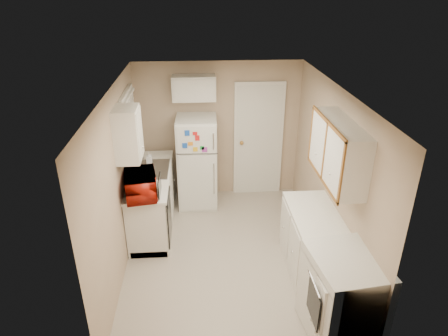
{
  "coord_description": "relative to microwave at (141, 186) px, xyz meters",
  "views": [
    {
      "loc": [
        -0.36,
        -4.62,
        3.59
      ],
      "look_at": [
        0.0,
        0.5,
        1.15
      ],
      "focal_mm": 32.0,
      "sensor_mm": 36.0,
      "label": 1
    }
  ],
  "objects": [
    {
      "name": "wall_left",
      "position": [
        -0.25,
        -0.22,
        0.15
      ],
      "size": [
        3.8,
        3.8,
        0.0
      ],
      "primitive_type": "plane",
      "color": "tan",
      "rests_on": "floor"
    },
    {
      "name": "refrigerator",
      "position": [
        0.77,
        1.28,
        -0.26
      ],
      "size": [
        0.67,
        0.65,
        1.58
      ],
      "primitive_type": "cube",
      "rotation": [
        0.0,
        0.0,
        -0.03
      ],
      "color": "silver",
      "rests_on": "floor"
    },
    {
      "name": "wall_front",
      "position": [
        1.15,
        -2.12,
        0.15
      ],
      "size": [
        2.8,
        2.8,
        0.0
      ],
      "primitive_type": "plane",
      "color": "tan",
      "rests_on": "floor"
    },
    {
      "name": "soap_bottle",
      "position": [
        0.0,
        1.07,
        -0.05
      ],
      "size": [
        0.09,
        0.09,
        0.19
      ],
      "primitive_type": "imported",
      "rotation": [
        0.0,
        0.0,
        0.03
      ],
      "color": "silver",
      "rests_on": "left_counter"
    },
    {
      "name": "ceiling",
      "position": [
        1.15,
        -0.22,
        1.35
      ],
      "size": [
        3.8,
        3.8,
        0.0
      ],
      "primitive_type": "plane",
      "color": "white",
      "rests_on": "floor"
    },
    {
      "name": "left_counter",
      "position": [
        0.05,
        0.68,
        -0.6
      ],
      "size": [
        0.6,
        1.8,
        0.9
      ],
      "primitive_type": "cube",
      "color": "silver",
      "rests_on": "floor"
    },
    {
      "name": "right_counter",
      "position": [
        2.25,
        -1.02,
        -0.6
      ],
      "size": [
        0.6,
        2.0,
        0.9
      ],
      "primitive_type": "cube",
      "color": "silver",
      "rests_on": "floor"
    },
    {
      "name": "dishwasher",
      "position": [
        0.34,
        0.08,
        -0.56
      ],
      "size": [
        0.03,
        0.58,
        0.72
      ],
      "primitive_type": "cube",
      "color": "black",
      "rests_on": "floor"
    },
    {
      "name": "cabinet_over_fridge",
      "position": [
        0.75,
        1.53,
        0.95
      ],
      "size": [
        0.7,
        0.3,
        0.4
      ],
      "primitive_type": "cube",
      "color": "silver",
      "rests_on": "wall_back"
    },
    {
      "name": "wall_back",
      "position": [
        1.15,
        1.68,
        0.15
      ],
      "size": [
        2.8,
        2.8,
        0.0
      ],
      "primitive_type": "plane",
      "color": "tan",
      "rests_on": "floor"
    },
    {
      "name": "floor",
      "position": [
        1.15,
        -0.22,
        -1.05
      ],
      "size": [
        3.8,
        3.8,
        0.0
      ],
      "primitive_type": "plane",
      "color": "beige",
      "rests_on": "ground"
    },
    {
      "name": "wall_right",
      "position": [
        2.55,
        -0.22,
        0.15
      ],
      "size": [
        3.8,
        3.8,
        0.0
      ],
      "primitive_type": "plane",
      "color": "tan",
      "rests_on": "floor"
    },
    {
      "name": "window_blinds",
      "position": [
        -0.21,
        0.83,
        0.55
      ],
      "size": [
        0.1,
        0.98,
        1.08
      ],
      "primitive_type": "cube",
      "color": "silver",
      "rests_on": "wall_left"
    },
    {
      "name": "upper_cabinet_left",
      "position": [
        -0.1,
        -0.0,
        0.75
      ],
      "size": [
        0.3,
        0.45,
        0.7
      ],
      "primitive_type": "cube",
      "color": "silver",
      "rests_on": "wall_left"
    },
    {
      "name": "upper_cabinet_right",
      "position": [
        2.4,
        -0.72,
        0.75
      ],
      "size": [
        0.3,
        1.2,
        0.7
      ],
      "primitive_type": "cube",
      "color": "silver",
      "rests_on": "wall_right"
    },
    {
      "name": "stove",
      "position": [
        2.28,
        -1.68,
        -0.54
      ],
      "size": [
        0.78,
        0.92,
        1.02
      ],
      "primitive_type": "cube",
      "rotation": [
        0.0,
        0.0,
        0.12
      ],
      "color": "silver",
      "rests_on": "floor"
    },
    {
      "name": "interior_door",
      "position": [
        1.85,
        1.64,
        -0.03
      ],
      "size": [
        0.86,
        0.06,
        2.08
      ],
      "primitive_type": "cube",
      "color": "silver",
      "rests_on": "floor"
    },
    {
      "name": "microwave",
      "position": [
        0.0,
        0.0,
        0.0
      ],
      "size": [
        0.65,
        0.43,
        0.4
      ],
      "primitive_type": "imported",
      "rotation": [
        0.0,
        0.0,
        1.74
      ],
      "color": "#9F1307",
      "rests_on": "left_counter"
    },
    {
      "name": "sink",
      "position": [
        0.05,
        0.83,
        -0.19
      ],
      "size": [
        0.54,
        0.74,
        0.16
      ],
      "primitive_type": "cube",
      "color": "gray",
      "rests_on": "left_counter"
    }
  ]
}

